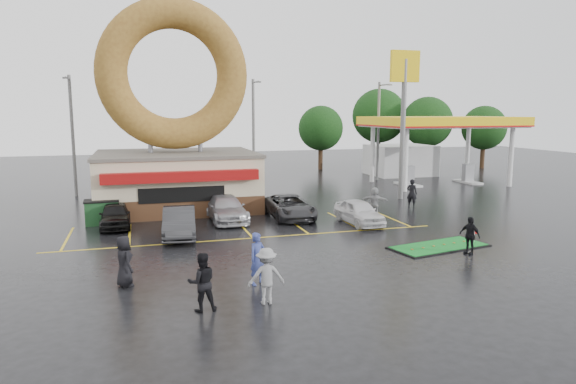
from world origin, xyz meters
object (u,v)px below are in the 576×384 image
object	(u,v)px
gas_station	(422,140)
car_grey	(289,207)
dumpster	(102,213)
streetlight_mid	(254,130)
person_cameraman	(470,235)
car_black	(115,215)
shell_sign	(404,97)
car_dgrey	(179,222)
donut_shop	(176,140)
putting_green	(439,246)
car_white	(359,212)
streetlight_right	(379,129)
streetlight_left	(72,133)
car_silver	(226,208)
person_blue	(258,259)

from	to	relation	value
gas_station	car_grey	world-z (taller)	gas_station
gas_station	dumpster	xyz separation A→B (m)	(-27.50, -11.85, -3.05)
streetlight_mid	person_cameraman	bearing A→B (deg)	-78.56
gas_station	car_black	bearing A→B (deg)	-154.20
shell_sign	car_dgrey	bearing A→B (deg)	-156.24
car_black	car_dgrey	world-z (taller)	car_dgrey
car_dgrey	car_grey	world-z (taller)	car_dgrey
donut_shop	putting_green	xyz separation A→B (m)	(11.05, -13.76, -4.43)
streetlight_mid	car_grey	xyz separation A→B (m)	(-0.81, -13.29, -4.09)
car_grey	dumpster	xyz separation A→B (m)	(-10.69, 1.46, -0.04)
shell_sign	car_white	size ratio (longest dim) A/B	2.61
car_black	donut_shop	bearing A→B (deg)	51.96
streetlight_right	car_white	world-z (taller)	streetlight_right
streetlight_left	car_grey	xyz separation A→B (m)	(13.19, -12.29, -4.09)
streetlight_mid	car_black	world-z (taller)	streetlight_mid
donut_shop	streetlight_left	world-z (taller)	donut_shop
streetlight_mid	dumpster	size ratio (longest dim) A/B	5.00
car_grey	gas_station	bearing A→B (deg)	38.20
streetlight_right	shell_sign	bearing A→B (deg)	-106.83
streetlight_left	streetlight_right	distance (m)	26.08
person_cameraman	dumpster	bearing A→B (deg)	-147.80
car_black	car_silver	distance (m)	6.17
person_blue	dumpster	bearing A→B (deg)	86.81
donut_shop	car_black	xyz separation A→B (m)	(-3.76, -4.97, -3.78)
shell_sign	streetlight_mid	bearing A→B (deg)	135.27
car_dgrey	dumpster	world-z (taller)	car_dgrey
person_blue	donut_shop	bearing A→B (deg)	66.48
person_blue	person_cameraman	xyz separation A→B (m)	(10.02, 1.31, -0.12)
gas_station	shell_sign	world-z (taller)	shell_sign
streetlight_left	person_blue	world-z (taller)	streetlight_left
car_dgrey	putting_green	world-z (taller)	car_dgrey
streetlight_left	car_white	size ratio (longest dim) A/B	2.22
shell_sign	car_white	bearing A→B (deg)	-132.67
person_cameraman	putting_green	bearing A→B (deg)	-178.72
car_silver	gas_station	bearing A→B (deg)	30.40
streetlight_mid	car_dgrey	world-z (taller)	streetlight_mid
person_blue	dumpster	size ratio (longest dim) A/B	1.08
streetlight_right	putting_green	size ratio (longest dim) A/B	1.77
dumpster	car_white	bearing A→B (deg)	-18.86
car_silver	car_black	bearing A→B (deg)	178.25
car_black	person_cameraman	xyz separation A→B (m)	(15.44, -10.19, 0.17)
shell_sign	car_grey	bearing A→B (deg)	-155.98
donut_shop	car_white	distance (m)	12.99
shell_sign	car_dgrey	world-z (taller)	shell_sign
streetlight_left	car_silver	bearing A→B (deg)	-51.69
streetlight_right	person_blue	size ratio (longest dim) A/B	4.62
car_black	putting_green	size ratio (longest dim) A/B	0.79
car_dgrey	putting_green	size ratio (longest dim) A/B	0.90
streetlight_right	car_black	xyz separation A→B (m)	(-22.76, -13.92, -4.10)
car_grey	car_black	bearing A→B (deg)	177.67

